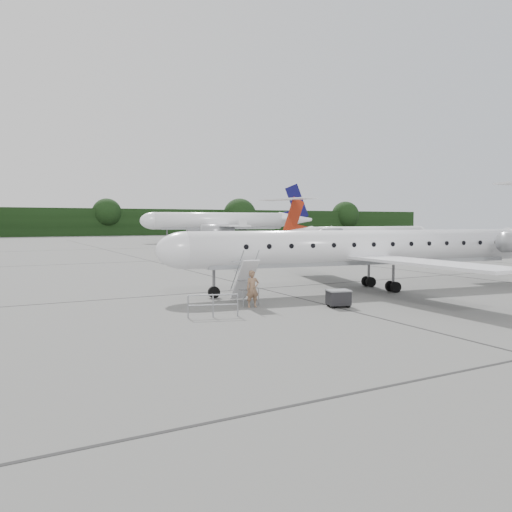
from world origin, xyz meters
TOP-DOWN VIEW (x-y plane):
  - ground at (0.00, 0.00)m, footprint 320.00×320.00m
  - treeline at (0.00, 130.00)m, footprint 260.00×4.00m
  - main_regional_jet at (-0.38, 3.50)m, footprint 31.56×24.73m
  - airstair at (-9.26, 2.57)m, footprint 1.17×2.35m
  - passenger at (-9.44, 1.31)m, footprint 0.71×0.51m
  - safety_railing at (-12.18, -0.16)m, footprint 2.12×0.74m
  - baggage_cart at (-5.67, -0.65)m, footprint 1.26×1.12m
  - bg_narrowbody at (19.74, 71.78)m, footprint 36.71×28.95m
  - bg_regional_right at (24.80, 32.51)m, footprint 29.21×22.70m

SIDE VIEW (x-z plane):
  - ground at x=0.00m, z-range 0.00..0.00m
  - baggage_cart at x=-5.67m, z-range 0.00..0.92m
  - safety_railing at x=-12.18m, z-range 0.00..1.00m
  - passenger at x=-9.44m, z-range 0.00..1.83m
  - airstair at x=-9.26m, z-range 0.00..2.32m
  - bg_regional_right at x=24.80m, z-range 0.00..7.07m
  - main_regional_jet at x=-0.38m, z-range 0.00..7.40m
  - treeline at x=0.00m, z-range 0.00..8.00m
  - bg_narrowbody at x=19.74m, z-range 0.00..11.98m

